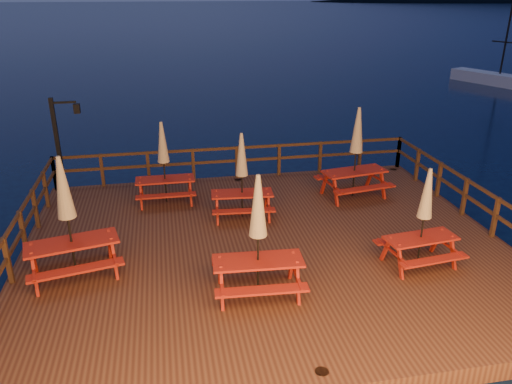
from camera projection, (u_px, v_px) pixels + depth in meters
ground at (266, 258)px, 12.75m from camera, size 500.00×500.00×0.00m
deck at (266, 251)px, 12.67m from camera, size 12.00×10.00×0.40m
deck_piles at (266, 268)px, 12.86m from camera, size 11.44×9.44×1.40m
railing at (253, 190)px, 13.92m from camera, size 11.80×9.75×1.10m
lamp_post at (62, 137)px, 15.12m from camera, size 0.85×0.18×3.00m
sailboat at (504, 81)px, 34.66m from camera, size 4.13×7.76×11.62m
picnic_table_0 at (242, 175)px, 13.62m from camera, size 1.81×1.53×2.43m
picnic_table_1 at (424, 216)px, 11.20m from camera, size 1.81×1.55×2.38m
picnic_table_2 at (164, 161)px, 14.59m from camera, size 1.73×1.43×2.47m
picnic_table_3 at (356, 151)px, 14.94m from camera, size 2.18×1.89×2.79m
picnic_table_4 at (258, 234)px, 10.05m from camera, size 1.96×1.65×2.67m
picnic_table_5 at (67, 216)px, 10.68m from camera, size 2.27×2.01×2.81m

